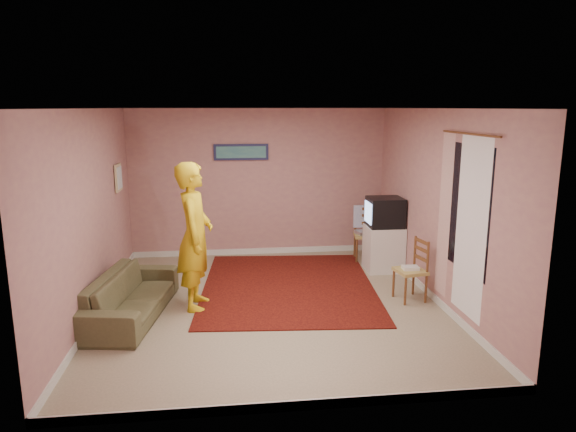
{
  "coord_description": "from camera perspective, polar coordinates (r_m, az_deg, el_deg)",
  "views": [
    {
      "loc": [
        -0.54,
        -6.51,
        2.62
      ],
      "look_at": [
        0.3,
        0.6,
        1.09
      ],
      "focal_mm": 32.0,
      "sensor_mm": 36.0,
      "label": 1
    }
  ],
  "objects": [
    {
      "name": "baseboard_front",
      "position": [
        4.8,
        0.81,
        -20.31
      ],
      "size": [
        4.5,
        0.02,
        0.1
      ],
      "primitive_type": "cube",
      "color": "silver",
      "rests_on": "ground"
    },
    {
      "name": "curtain_floral",
      "position": [
        6.89,
        16.99,
        0.03
      ],
      "size": [
        0.01,
        0.35,
        2.1
      ],
      "primitive_type": "cube",
      "color": "beige",
      "rests_on": "wall_right"
    },
    {
      "name": "picture_back",
      "position": [
        9.01,
        -5.23,
        7.08
      ],
      "size": [
        0.95,
        0.04,
        0.28
      ],
      "color": "#16173D",
      "rests_on": "wall_back"
    },
    {
      "name": "sofa",
      "position": [
        6.87,
        -17.08,
        -8.45
      ],
      "size": [
        1.03,
        2.0,
        0.56
      ],
      "primitive_type": "imported",
      "rotation": [
        0.0,
        0.0,
        1.42
      ],
      "color": "brown",
      "rests_on": "ground"
    },
    {
      "name": "person",
      "position": [
        6.79,
        -10.31,
        -2.22
      ],
      "size": [
        0.52,
        0.74,
        1.94
      ],
      "primitive_type": "imported",
      "rotation": [
        0.0,
        0.0,
        1.49
      ],
      "color": "gold",
      "rests_on": "ground"
    },
    {
      "name": "curtain_sheer",
      "position": [
        6.27,
        19.65,
        -1.28
      ],
      "size": [
        0.01,
        0.75,
        2.1
      ],
      "primitive_type": "cube",
      "color": "white",
      "rests_on": "wall_right"
    },
    {
      "name": "ground",
      "position": [
        7.04,
        -1.89,
        -9.82
      ],
      "size": [
        5.0,
        5.0,
        0.0
      ],
      "primitive_type": "plane",
      "color": "tan",
      "rests_on": "ground"
    },
    {
      "name": "curtain_rod",
      "position": [
        6.25,
        19.49,
        8.62
      ],
      "size": [
        0.02,
        1.4,
        0.02
      ],
      "primitive_type": "cylinder",
      "rotation": [
        1.57,
        0.0,
        0.0
      ],
      "color": "brown",
      "rests_on": "wall_right"
    },
    {
      "name": "baseboard_right",
      "position": [
        7.53,
        15.54,
        -8.38
      ],
      "size": [
        0.02,
        5.0,
        0.1
      ],
      "primitive_type": "cube",
      "color": "silver",
      "rests_on": "ground"
    },
    {
      "name": "chair_b",
      "position": [
        7.24,
        13.47,
        -5.15
      ],
      "size": [
        0.43,
        0.45,
        0.47
      ],
      "rotation": [
        0.0,
        0.0,
        -1.4
      ],
      "color": "tan",
      "rests_on": "ground"
    },
    {
      "name": "ceiling",
      "position": [
        6.53,
        -2.05,
        11.86
      ],
      "size": [
        4.5,
        5.0,
        0.02
      ],
      "primitive_type": "cube",
      "color": "silver",
      "rests_on": "wall_back"
    },
    {
      "name": "dvd_player",
      "position": [
        8.96,
        8.72,
        -1.79
      ],
      "size": [
        0.4,
        0.33,
        0.06
      ],
      "primitive_type": "cube",
      "rotation": [
        0.0,
        0.0,
        0.21
      ],
      "color": "#B5B4BA",
      "rests_on": "chair_a"
    },
    {
      "name": "baseboard_back",
      "position": [
        9.38,
        -3.19,
        -3.9
      ],
      "size": [
        4.5,
        0.02,
        0.1
      ],
      "primitive_type": "cube",
      "color": "silver",
      "rests_on": "ground"
    },
    {
      "name": "wall_front",
      "position": [
        4.26,
        0.87,
        -6.01
      ],
      "size": [
        4.5,
        0.02,
        2.6
      ],
      "primitive_type": "cube",
      "color": "tan",
      "rests_on": "ground"
    },
    {
      "name": "area_rug",
      "position": [
        7.71,
        0.03,
        -7.75
      ],
      "size": [
        2.73,
        3.31,
        0.02
      ],
      "primitive_type": "cube",
      "rotation": [
        0.0,
        0.0,
        -0.08
      ],
      "color": "black",
      "rests_on": "ground"
    },
    {
      "name": "wall_back",
      "position": [
        9.12,
        -3.28,
        3.69
      ],
      "size": [
        4.5,
        0.02,
        2.6
      ],
      "primitive_type": "cube",
      "color": "tan",
      "rests_on": "ground"
    },
    {
      "name": "wall_right",
      "position": [
        7.2,
        16.17,
        1.0
      ],
      "size": [
        0.02,
        5.0,
        2.6
      ],
      "primitive_type": "cube",
      "color": "tan",
      "rests_on": "ground"
    },
    {
      "name": "picture_left",
      "position": [
        8.35,
        -18.31,
        4.07
      ],
      "size": [
        0.04,
        0.38,
        0.42
      ],
      "color": "#C1B485",
      "rests_on": "wall_left"
    },
    {
      "name": "crt_tv",
      "position": [
        8.36,
        10.69,
        0.43
      ],
      "size": [
        0.56,
        0.5,
        0.47
      ],
      "rotation": [
        0.0,
        0.0,
        -0.01
      ],
      "color": "black",
      "rests_on": "tv_cabinet"
    },
    {
      "name": "baseboard_left",
      "position": [
        7.2,
        -20.21,
        -9.64
      ],
      "size": [
        0.02,
        5.0,
        0.1
      ],
      "primitive_type": "cube",
      "color": "silver",
      "rests_on": "ground"
    },
    {
      "name": "tv_cabinet",
      "position": [
        8.5,
        10.57,
        -3.55
      ],
      "size": [
        0.58,
        0.52,
        0.73
      ],
      "primitive_type": "cube",
      "color": "silver",
      "rests_on": "ground"
    },
    {
      "name": "wall_left",
      "position": [
        6.86,
        -21.04,
        0.14
      ],
      "size": [
        0.02,
        5.0,
        2.6
      ],
      "primitive_type": "cube",
      "color": "tan",
      "rests_on": "ground"
    },
    {
      "name": "window",
      "position": [
        6.37,
        19.3,
        0.78
      ],
      "size": [
        0.01,
        1.1,
        1.5
      ],
      "primitive_type": "cube",
      "color": "black",
      "rests_on": "wall_right"
    },
    {
      "name": "game_console",
      "position": [
        7.25,
        13.45,
        -5.62
      ],
      "size": [
        0.22,
        0.17,
        0.04
      ],
      "primitive_type": "cube",
      "rotation": [
        0.0,
        0.0,
        -0.04
      ],
      "color": "white",
      "rests_on": "chair_b"
    },
    {
      "name": "blue_throw",
      "position": [
        9.08,
        8.45,
        -0.03
      ],
      "size": [
        0.37,
        0.05,
        0.39
      ],
      "primitive_type": "cube",
      "color": "#889FDE",
      "rests_on": "chair_a"
    },
    {
      "name": "chair_a",
      "position": [
        8.94,
        8.73,
        -1.41
      ],
      "size": [
        0.47,
        0.45,
        0.5
      ],
      "rotation": [
        0.0,
        0.0,
        -0.14
      ],
      "color": "tan",
      "rests_on": "ground"
    }
  ]
}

